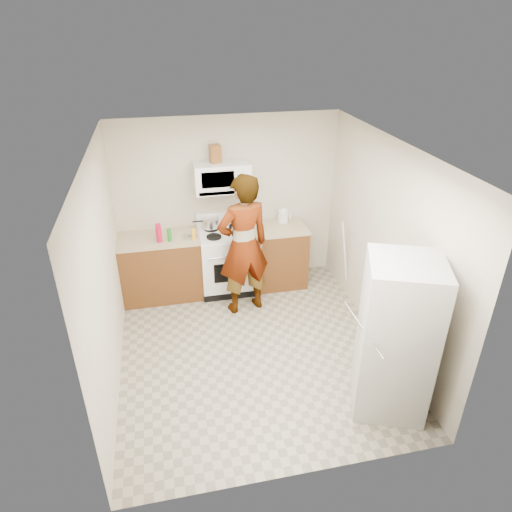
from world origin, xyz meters
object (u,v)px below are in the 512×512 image
object	(u,v)px
microwave	(222,177)
gas_range	(226,259)
fridge	(396,338)
saucepan	(211,223)
kettle	(283,216)
person	(243,246)

from	to	relation	value
microwave	gas_range	bearing A→B (deg)	-90.00
fridge	saucepan	distance (m)	3.16
kettle	saucepan	world-z (taller)	kettle
person	fridge	bearing A→B (deg)	105.58
microwave	kettle	world-z (taller)	microwave
kettle	saucepan	xyz separation A→B (m)	(-1.08, -0.00, -0.01)
person	fridge	xyz separation A→B (m)	(1.14, -2.05, -0.13)
person	saucepan	distance (m)	0.81
gas_range	kettle	distance (m)	1.06
gas_range	saucepan	bearing A→B (deg)	139.78
person	saucepan	bearing A→B (deg)	-78.70
person	fridge	world-z (taller)	person
microwave	fridge	bearing A→B (deg)	-64.75
microwave	kettle	bearing A→B (deg)	1.98
saucepan	person	bearing A→B (deg)	-65.10
gas_range	saucepan	world-z (taller)	gas_range
microwave	person	bearing A→B (deg)	-77.55
gas_range	microwave	world-z (taller)	microwave
gas_range	person	size ratio (longest dim) A/B	0.58
saucepan	kettle	bearing A→B (deg)	0.07
fridge	gas_range	bearing A→B (deg)	137.44
gas_range	kettle	world-z (taller)	gas_range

